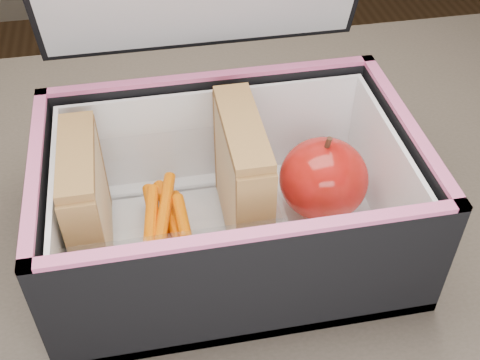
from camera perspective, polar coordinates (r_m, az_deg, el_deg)
The scene contains 8 objects.
kitchen_table at distance 0.56m, azimuth -3.89°, elevation -16.56°, with size 1.20×0.80×0.75m.
lunch_bag at distance 0.48m, azimuth -1.05°, elevation -0.77°, with size 0.29×0.25×0.29m.
plastic_tub at distance 0.48m, azimuth -6.83°, elevation -2.92°, with size 0.16×0.12×0.07m, color white, non-canonical shape.
sandwich_left at distance 0.47m, azimuth -14.30°, elevation -2.09°, with size 0.03×0.09×0.10m.
sandwich_right at distance 0.47m, azimuth 0.22°, elevation 0.09°, with size 0.03×0.10×0.11m.
carrot_sticks at distance 0.49m, azimuth -6.75°, elevation -4.55°, with size 0.04×0.13×0.03m.
paper_napkin at distance 0.53m, azimuth 7.02°, elevation -2.97°, with size 0.07×0.07×0.01m, color white.
red_apple at distance 0.50m, azimuth 7.93°, elevation 0.10°, with size 0.10×0.10×0.08m.
Camera 1 is at (-0.02, -0.29, 1.14)m, focal length 45.00 mm.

